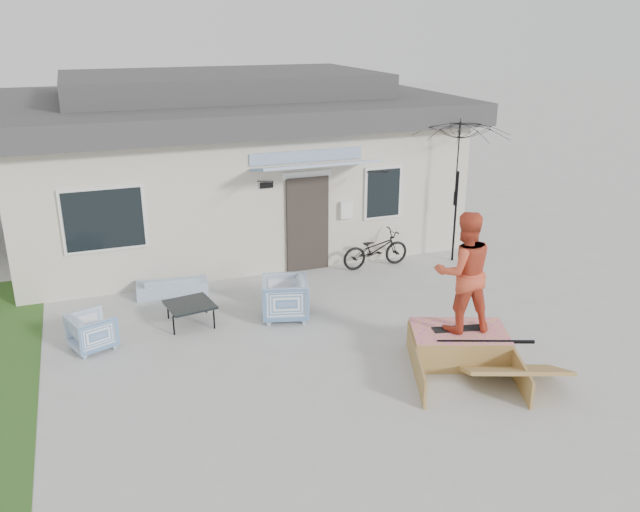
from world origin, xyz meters
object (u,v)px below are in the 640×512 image
object	(u,v)px
armchair_right	(285,296)
skater	(464,270)
armchair_left	(92,330)
patio_umbrella	(457,187)
skate_ramp	(459,345)
bicycle	(376,245)
coffee_table	(190,314)
loveseat	(172,282)
skateboard	(459,328)

from	to	relation	value
armchair_right	skater	size ratio (longest dim) A/B	0.44
armchair_left	armchair_right	xyz separation A→B (m)	(3.41, 0.04, 0.08)
armchair_left	patio_umbrella	bearing A→B (deg)	-98.81
armchair_right	skate_ramp	xyz separation A→B (m)	(2.18, -2.52, -0.18)
armchair_left	patio_umbrella	world-z (taller)	patio_umbrella
patio_umbrella	bicycle	bearing A→B (deg)	172.71
armchair_left	skate_ramp	world-z (taller)	armchair_left
armchair_right	skater	world-z (taller)	skater
coffee_table	patio_umbrella	bearing A→B (deg)	11.42
armchair_right	skater	xyz separation A→B (m)	(2.20, -2.47, 1.12)
loveseat	armchair_left	bearing A→B (deg)	55.86
loveseat	armchair_left	size ratio (longest dim) A/B	2.03
loveseat	armchair_right	world-z (taller)	armchair_right
armchair_left	armchair_right	distance (m)	3.41
armchair_left	skate_ramp	size ratio (longest dim) A/B	0.34
armchair_left	patio_umbrella	distance (m)	8.28
bicycle	skater	distance (m)	4.48
armchair_left	skater	xyz separation A→B (m)	(5.61, -2.43, 1.20)
armchair_right	skate_ramp	world-z (taller)	armchair_right
bicycle	skateboard	bearing A→B (deg)	170.66
patio_umbrella	loveseat	bearing A→B (deg)	178.05
bicycle	skate_ramp	xyz separation A→B (m)	(-0.54, -4.37, -0.25)
bicycle	armchair_left	bearing A→B (deg)	104.66
loveseat	skate_ramp	bearing A→B (deg)	138.98
bicycle	armchair_right	bearing A→B (deg)	121.81
loveseat	coffee_table	distance (m)	1.49
armchair_left	coffee_table	distance (m)	1.77
loveseat	armchair_right	size ratio (longest dim) A/B	1.64
armchair_right	patio_umbrella	distance (m)	5.03
armchair_right	patio_umbrella	xyz separation A→B (m)	(4.58, 1.62, 1.32)
skater	armchair_left	bearing A→B (deg)	-13.05
armchair_right	skate_ramp	size ratio (longest dim) A/B	0.42
bicycle	patio_umbrella	world-z (taller)	patio_umbrella
loveseat	armchair_left	xyz separation A→B (m)	(-1.61, -1.87, 0.07)
armchair_left	skate_ramp	xyz separation A→B (m)	(5.60, -2.48, -0.09)
coffee_table	skater	size ratio (longest dim) A/B	0.41
armchair_left	bicycle	size ratio (longest dim) A/B	0.44
armchair_right	bicycle	bearing A→B (deg)	139.48
loveseat	coffee_table	size ratio (longest dim) A/B	1.75
coffee_table	skate_ramp	world-z (taller)	skate_ramp
skate_ramp	skater	world-z (taller)	skater
skateboard	coffee_table	bearing A→B (deg)	156.45
loveseat	armchair_right	distance (m)	2.58
armchair_left	bicycle	xyz separation A→B (m)	(6.13, 1.89, 0.16)
bicycle	skater	size ratio (longest dim) A/B	0.81
patio_umbrella	skateboard	xyz separation A→B (m)	(-2.38, -4.09, -1.22)
coffee_table	skater	world-z (taller)	skater
coffee_table	skater	distance (m)	5.00
coffee_table	skater	bearing A→B (deg)	-35.88
skateboard	armchair_right	bearing A→B (deg)	144.07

